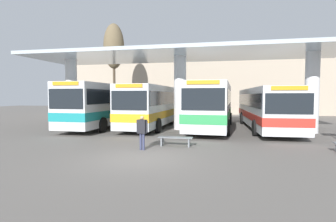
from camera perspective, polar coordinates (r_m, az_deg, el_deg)
The scene contains 10 objects.
ground_plane at distance 10.58m, azimuth -6.00°, elevation -10.24°, with size 100.00×100.00×0.00m, color #605B56.
townhouse_backdrop at distance 36.60m, azimuth 7.15°, elevation 8.07°, with size 40.00×0.58×9.55m.
station_canopy at distance 19.57m, azimuth 2.65°, elevation 10.06°, with size 22.87×6.78×5.64m.
transit_bus_left_bay at distance 22.15m, azimuth -12.74°, elevation 1.65°, with size 2.83×11.94×3.38m.
transit_bus_center_bay at distance 21.17m, azimuth -3.02°, elevation 1.44°, with size 2.82×11.15×3.23m.
transit_bus_right_bay at distance 20.10m, azimuth 9.53°, elevation 1.52°, with size 3.17×11.54×3.37m.
transit_bus_far_right_bay at distance 20.94m, azimuth 20.40°, elevation 0.95°, with size 3.23×12.44×3.03m.
waiting_bench_mid_platform at distance 12.94m, azimuth 1.64°, elevation -6.20°, with size 1.70×0.44×0.46m.
pedestrian_waiting at distance 12.04m, azimuth -5.66°, elevation -3.96°, with size 0.58×0.31×1.57m.
poplar_tree_behind_left at distance 32.29m, azimuth -11.71°, elevation 13.48°, with size 2.40×2.40×10.98m.
Camera 1 is at (3.22, -9.77, 2.46)m, focal length 28.00 mm.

